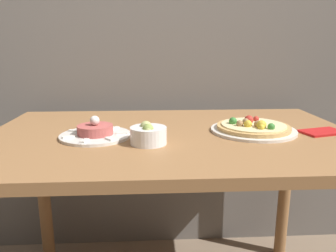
% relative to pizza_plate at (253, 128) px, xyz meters
% --- Properties ---
extents(back_wall, '(8.00, 0.05, 2.60)m').
position_rel_pizza_plate_xyz_m(back_wall, '(-0.30, 0.56, 0.50)').
color(back_wall, slate).
rests_on(back_wall, ground_plane).
extents(dining_table, '(1.35, 0.87, 0.79)m').
position_rel_pizza_plate_xyz_m(dining_table, '(-0.30, 0.00, -0.12)').
color(dining_table, olive).
rests_on(dining_table, ground_plane).
extents(pizza_plate, '(0.31, 0.31, 0.06)m').
position_rel_pizza_plate_xyz_m(pizza_plate, '(0.00, 0.00, 0.00)').
color(pizza_plate, silver).
rests_on(pizza_plate, dining_table).
extents(tartare_plate, '(0.25, 0.25, 0.08)m').
position_rel_pizza_plate_xyz_m(tartare_plate, '(-0.57, -0.04, 0.00)').
color(tartare_plate, silver).
rests_on(tartare_plate, dining_table).
extents(small_bowl, '(0.12, 0.12, 0.07)m').
position_rel_pizza_plate_xyz_m(small_bowl, '(-0.39, -0.13, 0.02)').
color(small_bowl, white).
rests_on(small_bowl, dining_table).
extents(napkin, '(0.17, 0.13, 0.01)m').
position_rel_pizza_plate_xyz_m(napkin, '(0.25, -0.03, -0.01)').
color(napkin, red).
rests_on(napkin, dining_table).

